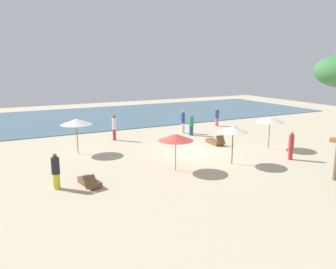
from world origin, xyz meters
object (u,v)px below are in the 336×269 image
(umbrella_1, at_px, (76,122))
(person_2, at_px, (191,125))
(umbrella_3, at_px, (270,120))
(lounger_2, at_px, (215,142))
(person_0, at_px, (217,117))
(person_5, at_px, (114,127))
(person_1, at_px, (56,171))
(umbrella_2, at_px, (233,129))
(lounger_0, at_px, (90,182))
(person_3, at_px, (183,121))
(umbrella_0, at_px, (176,137))
(person_4, at_px, (291,146))

(umbrella_1, bearing_deg, person_2, 8.28)
(umbrella_3, height_order, lounger_2, umbrella_3)
(person_0, height_order, person_5, person_5)
(person_5, bearing_deg, person_1, -123.45)
(umbrella_2, distance_m, person_5, 9.86)
(lounger_0, xyz_separation_m, person_3, (9.95, 8.55, 0.81))
(umbrella_0, bearing_deg, person_5, 94.55)
(umbrella_1, relative_size, lounger_0, 1.26)
(umbrella_1, relative_size, umbrella_2, 1.02)
(umbrella_1, xyz_separation_m, person_0, (13.55, 3.77, -1.22))
(umbrella_1, relative_size, person_0, 1.33)
(umbrella_3, relative_size, person_0, 1.30)
(person_3, bearing_deg, umbrella_2, -101.43)
(umbrella_0, relative_size, lounger_2, 1.20)
(umbrella_1, bearing_deg, person_4, -33.42)
(lounger_0, height_order, person_0, person_0)
(person_1, relative_size, person_3, 0.88)
(umbrella_1, height_order, person_3, umbrella_1)
(umbrella_1, relative_size, person_3, 1.18)
(umbrella_0, xyz_separation_m, person_3, (5.23, 8.38, -0.85))
(umbrella_0, xyz_separation_m, person_4, (7.12, -1.35, -0.97))
(umbrella_3, distance_m, person_1, 14.13)
(umbrella_3, xyz_separation_m, lounger_0, (-12.59, -1.42, -1.82))
(lounger_0, relative_size, lounger_2, 1.06)
(umbrella_2, bearing_deg, umbrella_1, 139.07)
(umbrella_2, bearing_deg, umbrella_0, 172.57)
(umbrella_3, bearing_deg, person_1, -175.47)
(person_0, relative_size, person_5, 0.88)
(lounger_2, bearing_deg, person_0, 53.60)
(umbrella_1, distance_m, person_4, 13.31)
(umbrella_2, height_order, lounger_0, umbrella_2)
(person_2, distance_m, person_3, 1.09)
(person_4, relative_size, person_5, 0.89)
(umbrella_0, height_order, person_1, umbrella_0)
(umbrella_2, bearing_deg, person_4, -13.71)
(person_3, bearing_deg, lounger_0, -139.33)
(umbrella_3, xyz_separation_m, person_0, (1.74, 8.47, -1.16))
(lounger_2, bearing_deg, person_3, 91.43)
(umbrella_0, bearing_deg, person_0, 45.34)
(person_0, bearing_deg, lounger_0, -145.37)
(person_2, bearing_deg, person_4, -78.71)
(person_2, bearing_deg, umbrella_1, -171.72)
(umbrella_3, height_order, person_5, umbrella_3)
(person_3, relative_size, person_4, 1.12)
(lounger_0, distance_m, person_1, 1.62)
(umbrella_2, height_order, person_5, umbrella_2)
(lounger_0, xyz_separation_m, person_4, (11.84, -1.18, 0.69))
(umbrella_3, distance_m, person_0, 8.72)
(lounger_0, bearing_deg, lounger_2, 22.20)
(umbrella_0, relative_size, umbrella_2, 0.92)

